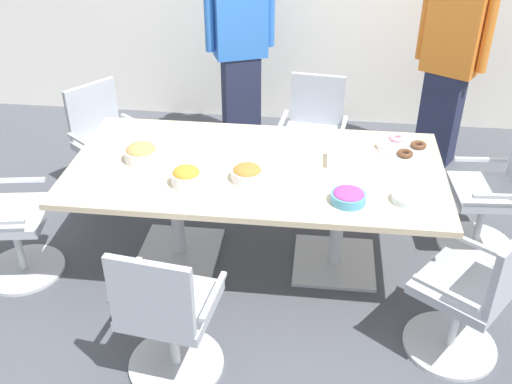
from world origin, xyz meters
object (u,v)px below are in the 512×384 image
office_chair_4 (493,199)px  donut_platter (401,146)px  snack_bowl_pretzels (247,173)px  napkin_pile (341,158)px  snack_bowl_cookies (141,153)px  office_chair_2 (167,319)px  office_chair_5 (313,140)px  person_standing_0 (240,46)px  office_chair_0 (108,149)px  person_standing_1 (449,63)px  plate_stack (408,198)px  office_chair_3 (470,299)px  snack_bowl_candy_mix (348,196)px  conference_table (256,182)px  office_chair_1 (4,223)px  snack_bowl_chips_orange (186,176)px

office_chair_4 → donut_platter: office_chair_4 is taller
snack_bowl_pretzels → napkin_pile: size_ratio=1.12×
snack_bowl_cookies → donut_platter: snack_bowl_cookies is taller
office_chair_2 → office_chair_5: same height
office_chair_4 → person_standing_0: 2.43m
office_chair_0 → person_standing_1: bearing=145.8°
person_standing_1 → snack_bowl_pretzels: size_ratio=8.75×
office_chair_5 → plate_stack: 1.56m
office_chair_0 → plate_stack: 2.46m
office_chair_3 → donut_platter: size_ratio=2.70×
donut_platter → office_chair_4: bearing=-1.0°
person_standing_1 → snack_bowl_candy_mix: (-0.85, -1.99, -0.12)m
office_chair_3 → office_chair_5: (-0.93, 1.81, 0.00)m
conference_table → snack_bowl_pretzels: bearing=-101.4°
office_chair_4 → donut_platter: (-0.67, 0.01, 0.36)m
office_chair_3 → office_chair_1: bearing=118.3°
conference_table → snack_bowl_pretzels: snack_bowl_pretzels is taller
office_chair_0 → snack_bowl_pretzels: size_ratio=4.57×
office_chair_0 → person_standing_1: (2.71, 0.90, 0.50)m
person_standing_0 → person_standing_1: 1.77m
snack_bowl_cookies → person_standing_0: bearing=75.9°
snack_bowl_cookies → office_chair_5: bearing=45.0°
office_chair_3 → office_chair_4: same height
office_chair_1 → napkin_pile: bearing=92.2°
snack_bowl_chips_orange → plate_stack: (1.32, -0.04, -0.03)m
snack_bowl_pretzels → donut_platter: bearing=27.9°
office_chair_5 → snack_bowl_cookies: office_chair_5 is taller
office_chair_2 → plate_stack: office_chair_2 is taller
office_chair_4 → donut_platter: bearing=84.8°
office_chair_5 → person_standing_1: size_ratio=0.52×
office_chair_4 → donut_platter: size_ratio=2.70×
snack_bowl_cookies → plate_stack: snack_bowl_cookies is taller
office_chair_4 → person_standing_1: bearing=4.0°
office_chair_1 → office_chair_2: same height
office_chair_0 → person_standing_0: (0.94, 0.93, 0.57)m
office_chair_0 → office_chair_5: 1.65m
office_chair_4 → office_chair_5: bearing=55.4°
snack_bowl_candy_mix → office_chair_5: bearing=99.4°
office_chair_0 → napkin_pile: bearing=108.5°
conference_table → snack_bowl_candy_mix: size_ratio=11.69×
snack_bowl_pretzels → plate_stack: 0.97m
office_chair_1 → office_chair_0: bearing=152.7°
snack_bowl_candy_mix → donut_platter: (0.36, 0.71, -0.02)m
snack_bowl_chips_orange → snack_bowl_candy_mix: bearing=-5.3°
office_chair_5 → office_chair_2: bearing=78.9°
conference_table → office_chair_4: size_ratio=2.64×
snack_bowl_cookies → napkin_pile: (1.29, 0.12, -0.02)m
snack_bowl_chips_orange → person_standing_1: bearing=46.1°
office_chair_0 → snack_bowl_chips_orange: size_ratio=4.79×
office_chair_2 → office_chair_3: same height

